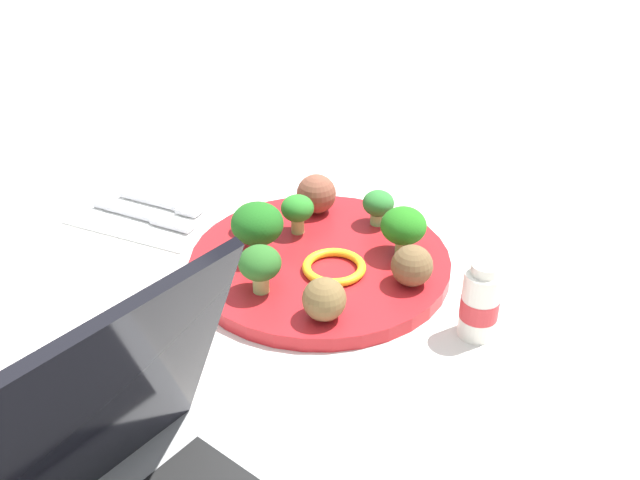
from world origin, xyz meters
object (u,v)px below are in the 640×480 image
object	(u,v)px
broccoli_floret_far_rim	(260,264)
meatball_mid_left	(316,194)
napkin	(152,212)
broccoli_floret_near_rim	(403,226)
meatball_far_rim	(250,217)
meatball_mid_right	(413,265)
yogurt_bottle	(480,303)
pepper_ring_center	(334,267)
fork	(165,204)
knife	(147,217)
plate	(320,262)
broccoli_floret_front_right	(257,224)
broccoli_floret_back_right	(297,210)
meatball_back_right	(324,299)
broccoli_floret_mid_right	(378,205)

from	to	relation	value
broccoli_floret_far_rim	meatball_mid_left	bearing A→B (deg)	100.82
napkin	broccoli_floret_near_rim	bearing A→B (deg)	7.70
napkin	meatball_far_rim	bearing A→B (deg)	1.90
meatball_mid_left	meatball_mid_right	world-z (taller)	meatball_mid_left
yogurt_bottle	pepper_ring_center	bearing A→B (deg)	177.13
broccoli_floret_far_rim	fork	distance (m)	0.24
broccoli_floret_far_rim	knife	bearing A→B (deg)	161.31
plate	broccoli_floret_near_rim	xyz separation A→B (m)	(0.07, 0.05, 0.04)
plate	napkin	xyz separation A→B (m)	(-0.24, 0.00, -0.01)
meatball_far_rim	napkin	bearing A→B (deg)	-178.10
broccoli_floret_front_right	napkin	world-z (taller)	broccoli_floret_front_right
plate	broccoli_floret_front_right	bearing A→B (deg)	-155.37
broccoli_floret_back_right	broccoli_floret_far_rim	bearing A→B (deg)	-77.02
pepper_ring_center	knife	world-z (taller)	pepper_ring_center
plate	yogurt_bottle	distance (m)	0.19
broccoli_floret_far_rim	yogurt_bottle	xyz separation A→B (m)	(0.20, 0.06, -0.01)
meatball_mid_left	meatball_far_rim	size ratio (longest dim) A/B	1.41
meatball_back_right	meatball_mid_left	bearing A→B (deg)	121.41
meatball_mid_left	knife	bearing A→B (deg)	-151.49
fork	yogurt_bottle	xyz separation A→B (m)	(0.42, -0.05, 0.03)
broccoli_floret_mid_right	yogurt_bottle	world-z (taller)	yogurt_bottle
broccoli_floret_back_right	pepper_ring_center	world-z (taller)	broccoli_floret_back_right
broccoli_floret_back_right	broccoli_floret_near_rim	world-z (taller)	broccoli_floret_near_rim
pepper_ring_center	fork	bearing A→B (deg)	171.17
broccoli_floret_front_right	yogurt_bottle	world-z (taller)	yogurt_bottle
plate	broccoli_floret_mid_right	size ratio (longest dim) A/B	6.78
broccoli_floret_mid_right	knife	world-z (taller)	broccoli_floret_mid_right
pepper_ring_center	broccoli_floret_far_rim	bearing A→B (deg)	-124.60
broccoli_floret_back_right	napkin	size ratio (longest dim) A/B	0.27
plate	napkin	world-z (taller)	plate
yogurt_bottle	napkin	bearing A→B (deg)	175.95
broccoli_floret_near_rim	meatball_back_right	xyz separation A→B (m)	(-0.02, -0.14, -0.01)
broccoli_floret_front_right	broccoli_floret_back_right	xyz separation A→B (m)	(0.01, 0.06, -0.01)
meatball_back_right	fork	bearing A→B (deg)	158.43
plate	pepper_ring_center	world-z (taller)	pepper_ring_center
broccoli_floret_front_right	meatball_mid_left	distance (m)	0.11
pepper_ring_center	broccoli_floret_mid_right	bearing A→B (deg)	91.25
yogurt_bottle	meatball_mid_left	bearing A→B (deg)	154.94
meatball_back_right	fork	distance (m)	0.31
fork	knife	xyz separation A→B (m)	(0.00, -0.04, -0.00)
meatball_mid_right	napkin	xyz separation A→B (m)	(-0.35, 0.00, -0.03)
broccoli_floret_mid_right	yogurt_bottle	size ratio (longest dim) A/B	0.53
yogurt_bottle	meatball_mid_right	bearing A→B (deg)	160.78
meatball_back_right	meatball_mid_right	xyz separation A→B (m)	(0.05, 0.09, 0.00)
broccoli_floret_back_right	broccoli_floret_mid_right	size ratio (longest dim) A/B	1.11
broccoli_floret_front_right	yogurt_bottle	distance (m)	0.24
meatball_far_rim	meatball_back_right	bearing A→B (deg)	-33.72
meatball_back_right	knife	size ratio (longest dim) A/B	0.29
broccoli_floret_near_rim	napkin	xyz separation A→B (m)	(-0.32, -0.04, -0.05)
plate	meatball_back_right	xyz separation A→B (m)	(0.06, -0.09, 0.03)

